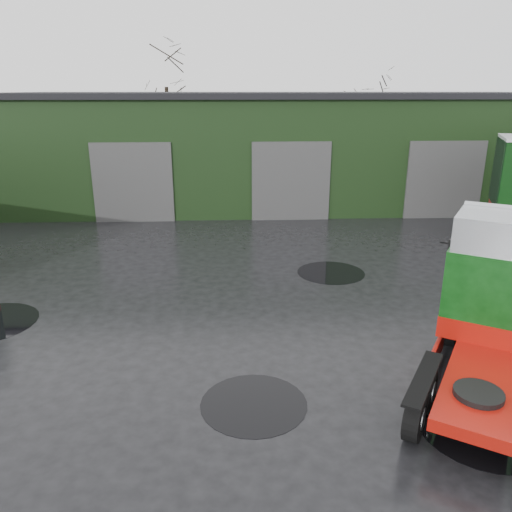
{
  "coord_description": "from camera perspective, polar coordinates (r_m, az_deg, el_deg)",
  "views": [
    {
      "loc": [
        -1.03,
        -11.28,
        6.49
      ],
      "look_at": [
        -0.33,
        2.97,
        1.7
      ],
      "focal_mm": 35.0,
      "sensor_mm": 36.0,
      "label": 1
    }
  ],
  "objects": [
    {
      "name": "puddle_1",
      "position": [
        18.77,
        8.55,
        -1.88
      ],
      "size": [
        2.5,
        2.5,
        0.01
      ],
      "primitive_type": "cylinder",
      "color": "black",
      "rests_on": "ground"
    },
    {
      "name": "puddle_0",
      "position": [
        11.28,
        -0.26,
        -16.54
      ],
      "size": [
        2.33,
        2.33,
        0.01
      ],
      "primitive_type": "cylinder",
      "color": "black",
      "rests_on": "ground"
    },
    {
      "name": "hero_tractor",
      "position": [
        11.69,
        25.51,
        -6.37
      ],
      "size": [
        5.52,
        6.65,
        3.85
      ],
      "primitive_type": null,
      "rotation": [
        0.0,
        0.0,
        -0.56
      ],
      "color": "#0B3D0F",
      "rests_on": "ground"
    },
    {
      "name": "ground",
      "position": [
        13.05,
        2.12,
        -11.27
      ],
      "size": [
        100.0,
        100.0,
        0.0
      ],
      "primitive_type": "plane",
      "color": "black"
    },
    {
      "name": "puddle_3",
      "position": [
        11.55,
        24.48,
        -17.5
      ],
      "size": [
        2.6,
        2.6,
        0.01
      ],
      "primitive_type": "cylinder",
      "color": "black",
      "rests_on": "ground"
    },
    {
      "name": "tree_back_b",
      "position": [
        42.82,
        12.53,
        14.46
      ],
      "size": [
        4.4,
        4.4,
        7.5
      ],
      "primitive_type": null,
      "color": "black",
      "rests_on": "ground"
    },
    {
      "name": "tree_back_a",
      "position": [
        41.62,
        -10.06,
        15.88
      ],
      "size": [
        4.4,
        4.4,
        9.5
      ],
      "primitive_type": null,
      "color": "black",
      "rests_on": "ground"
    },
    {
      "name": "warehouse",
      "position": [
        31.6,
        2.77,
        12.48
      ],
      "size": [
        32.4,
        12.4,
        6.3
      ],
      "color": "black",
      "rests_on": "ground"
    }
  ]
}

